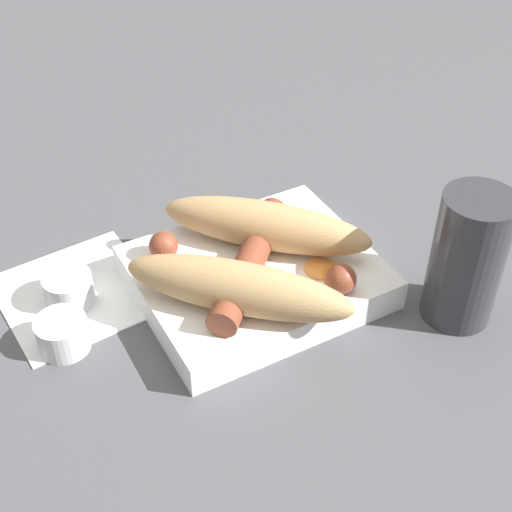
% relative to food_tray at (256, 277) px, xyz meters
% --- Properties ---
extents(ground_plane, '(3.00, 3.00, 0.00)m').
position_rel_food_tray_xyz_m(ground_plane, '(0.00, 0.00, -0.02)').
color(ground_plane, '#4C4C51').
extents(food_tray, '(0.21, 0.18, 0.03)m').
position_rel_food_tray_xyz_m(food_tray, '(0.00, 0.00, 0.00)').
color(food_tray, white).
rests_on(food_tray, ground_plane).
extents(bread_roll, '(0.23, 0.23, 0.05)m').
position_rel_food_tray_xyz_m(bread_roll, '(-0.01, -0.01, 0.04)').
color(bread_roll, tan).
rests_on(bread_roll, food_tray).
extents(sausage, '(0.14, 0.14, 0.03)m').
position_rel_food_tray_xyz_m(sausage, '(-0.01, -0.01, 0.03)').
color(sausage, brown).
rests_on(sausage, food_tray).
extents(pickled_veggies, '(0.05, 0.05, 0.00)m').
position_rel_food_tray_xyz_m(pickled_veggies, '(0.05, -0.04, 0.02)').
color(pickled_veggies, '#F99E4C').
rests_on(pickled_veggies, food_tray).
extents(napkin, '(0.14, 0.14, 0.00)m').
position_rel_food_tray_xyz_m(napkin, '(-0.15, 0.07, -0.01)').
color(napkin, white).
rests_on(napkin, ground_plane).
extents(condiment_cup_near, '(0.04, 0.04, 0.03)m').
position_rel_food_tray_xyz_m(condiment_cup_near, '(-0.16, 0.07, -0.00)').
color(condiment_cup_near, silver).
rests_on(condiment_cup_near, ground_plane).
extents(condiment_cup_far, '(0.04, 0.04, 0.03)m').
position_rel_food_tray_xyz_m(condiment_cup_far, '(-0.18, 0.02, -0.00)').
color(condiment_cup_far, silver).
rests_on(condiment_cup_far, ground_plane).
extents(drink_glass, '(0.06, 0.06, 0.13)m').
position_rel_food_tray_xyz_m(drink_glass, '(0.14, -0.11, 0.05)').
color(drink_glass, '#333338').
rests_on(drink_glass, ground_plane).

